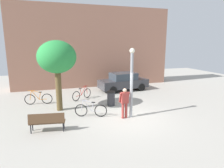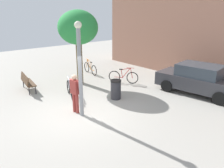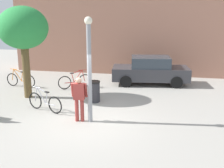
{
  "view_description": "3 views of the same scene",
  "coord_description": "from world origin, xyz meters",
  "px_view_note": "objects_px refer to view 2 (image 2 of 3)",
  "views": [
    {
      "loc": [
        -3.89,
        -9.37,
        4.01
      ],
      "look_at": [
        -0.31,
        2.09,
        1.51
      ],
      "focal_mm": 31.06,
      "sensor_mm": 36.0,
      "label": 1
    },
    {
      "loc": [
        7.42,
        -4.53,
        4.16
      ],
      "look_at": [
        0.42,
        1.49,
        1.12
      ],
      "focal_mm": 36.02,
      "sensor_mm": 36.0,
      "label": 2
    },
    {
      "loc": [
        2.82,
        -9.13,
        3.92
      ],
      "look_at": [
        0.69,
        1.49,
        1.1
      ],
      "focal_mm": 44.19,
      "sensor_mm": 36.0,
      "label": 3
    }
  ],
  "objects_px": {
    "bicycle_orange": "(90,68)",
    "person_by_lamppost": "(75,91)",
    "plaza_tree": "(78,28)",
    "bicycle_silver": "(70,90)",
    "bicycle_red": "(123,77)",
    "parked_car_charcoal": "(199,79)",
    "park_bench": "(27,81)",
    "trash_bin": "(116,89)",
    "lamppost": "(80,65)"
  },
  "relations": [
    {
      "from": "bicycle_orange",
      "to": "parked_car_charcoal",
      "type": "distance_m",
      "value": 7.14
    },
    {
      "from": "plaza_tree",
      "to": "trash_bin",
      "type": "relative_size",
      "value": 4.39
    },
    {
      "from": "lamppost",
      "to": "bicycle_orange",
      "type": "relative_size",
      "value": 2.11
    },
    {
      "from": "person_by_lamppost",
      "to": "park_bench",
      "type": "distance_m",
      "value": 4.07
    },
    {
      "from": "bicycle_orange",
      "to": "parked_car_charcoal",
      "type": "xyz_separation_m",
      "value": [
        6.84,
        2.0,
        0.39
      ]
    },
    {
      "from": "bicycle_orange",
      "to": "plaza_tree",
      "type": "bearing_deg",
      "value": -51.76
    },
    {
      "from": "park_bench",
      "to": "trash_bin",
      "type": "height_order",
      "value": "trash_bin"
    },
    {
      "from": "parked_car_charcoal",
      "to": "trash_bin",
      "type": "relative_size",
      "value": 4.56
    },
    {
      "from": "plaza_tree",
      "to": "trash_bin",
      "type": "bearing_deg",
      "value": -1.17
    },
    {
      "from": "bicycle_silver",
      "to": "bicycle_orange",
      "type": "bearing_deg",
      "value": 131.49
    },
    {
      "from": "bicycle_orange",
      "to": "bicycle_silver",
      "type": "distance_m",
      "value": 4.41
    },
    {
      "from": "park_bench",
      "to": "bicycle_silver",
      "type": "relative_size",
      "value": 0.96
    },
    {
      "from": "park_bench",
      "to": "plaza_tree",
      "type": "bearing_deg",
      "value": 77.0
    },
    {
      "from": "bicycle_silver",
      "to": "trash_bin",
      "type": "bearing_deg",
      "value": 43.34
    },
    {
      "from": "bicycle_orange",
      "to": "bicycle_red",
      "type": "bearing_deg",
      "value": 5.99
    },
    {
      "from": "parked_car_charcoal",
      "to": "trash_bin",
      "type": "height_order",
      "value": "parked_car_charcoal"
    },
    {
      "from": "bicycle_orange",
      "to": "park_bench",
      "type": "bearing_deg",
      "value": -82.14
    },
    {
      "from": "person_by_lamppost",
      "to": "parked_car_charcoal",
      "type": "height_order",
      "value": "person_by_lamppost"
    },
    {
      "from": "plaza_tree",
      "to": "lamppost",
      "type": "bearing_deg",
      "value": -32.26
    },
    {
      "from": "park_bench",
      "to": "bicycle_red",
      "type": "relative_size",
      "value": 1.09
    },
    {
      "from": "plaza_tree",
      "to": "bicycle_red",
      "type": "relative_size",
      "value": 2.77
    },
    {
      "from": "plaza_tree",
      "to": "trash_bin",
      "type": "xyz_separation_m",
      "value": [
        3.28,
        -0.07,
        -2.71
      ]
    },
    {
      "from": "plaza_tree",
      "to": "bicycle_silver",
      "type": "distance_m",
      "value": 3.63
    },
    {
      "from": "park_bench",
      "to": "bicycle_red",
      "type": "bearing_deg",
      "value": 64.4
    },
    {
      "from": "trash_bin",
      "to": "lamppost",
      "type": "bearing_deg",
      "value": -78.72
    },
    {
      "from": "bicycle_red",
      "to": "trash_bin",
      "type": "relative_size",
      "value": 1.59
    },
    {
      "from": "park_bench",
      "to": "bicycle_silver",
      "type": "distance_m",
      "value": 2.63
    },
    {
      "from": "park_bench",
      "to": "bicycle_orange",
      "type": "distance_m",
      "value": 4.64
    },
    {
      "from": "person_by_lamppost",
      "to": "bicycle_silver",
      "type": "xyz_separation_m",
      "value": [
        -1.72,
        0.75,
        -0.58
      ]
    },
    {
      "from": "person_by_lamppost",
      "to": "plaza_tree",
      "type": "distance_m",
      "value": 4.67
    },
    {
      "from": "bicycle_red",
      "to": "park_bench",
      "type": "bearing_deg",
      "value": -115.6
    },
    {
      "from": "lamppost",
      "to": "bicycle_silver",
      "type": "relative_size",
      "value": 2.21
    },
    {
      "from": "bicycle_orange",
      "to": "bicycle_silver",
      "type": "height_order",
      "value": "same"
    },
    {
      "from": "plaza_tree",
      "to": "trash_bin",
      "type": "distance_m",
      "value": 4.25
    },
    {
      "from": "parked_car_charcoal",
      "to": "trash_bin",
      "type": "distance_m",
      "value": 4.37
    },
    {
      "from": "lamppost",
      "to": "trash_bin",
      "type": "distance_m",
      "value": 2.86
    },
    {
      "from": "bicycle_orange",
      "to": "person_by_lamppost",
      "type": "bearing_deg",
      "value": -41.1
    },
    {
      "from": "plaza_tree",
      "to": "parked_car_charcoal",
      "type": "height_order",
      "value": "plaza_tree"
    },
    {
      "from": "plaza_tree",
      "to": "bicycle_red",
      "type": "xyz_separation_m",
      "value": [
        1.67,
        1.97,
        -2.81
      ]
    },
    {
      "from": "person_by_lamppost",
      "to": "bicycle_silver",
      "type": "relative_size",
      "value": 0.97
    },
    {
      "from": "bicycle_red",
      "to": "parked_car_charcoal",
      "type": "bearing_deg",
      "value": 23.67
    },
    {
      "from": "lamppost",
      "to": "bicycle_silver",
      "type": "xyz_separation_m",
      "value": [
        -2.12,
        0.72,
        -1.74
      ]
    },
    {
      "from": "plaza_tree",
      "to": "bicycle_orange",
      "type": "bearing_deg",
      "value": 128.24
    },
    {
      "from": "lamppost",
      "to": "person_by_lamppost",
      "type": "xyz_separation_m",
      "value": [
        -0.4,
        -0.03,
        -1.16
      ]
    },
    {
      "from": "person_by_lamppost",
      "to": "bicycle_silver",
      "type": "distance_m",
      "value": 1.97
    },
    {
      "from": "lamppost",
      "to": "bicycle_red",
      "type": "distance_m",
      "value": 5.1
    },
    {
      "from": "lamppost",
      "to": "bicycle_silver",
      "type": "height_order",
      "value": "lamppost"
    },
    {
      "from": "lamppost",
      "to": "plaza_tree",
      "type": "distance_m",
      "value": 4.54
    },
    {
      "from": "lamppost",
      "to": "trash_bin",
      "type": "bearing_deg",
      "value": 101.28
    },
    {
      "from": "bicycle_red",
      "to": "bicycle_silver",
      "type": "distance_m",
      "value": 3.61
    }
  ]
}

